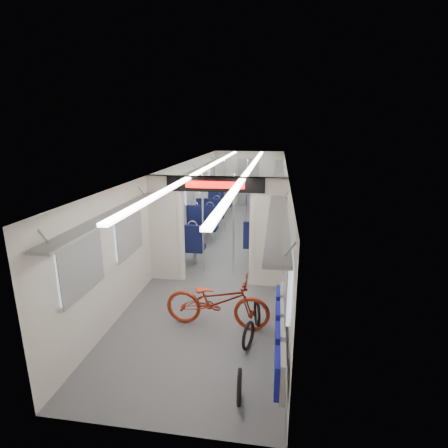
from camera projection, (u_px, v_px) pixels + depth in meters
name	position (u px, v px, depth m)	size (l,w,h in m)	color
carriage	(228.00, 199.00, 8.93)	(12.00, 12.02, 2.31)	#515456
bicycle	(217.00, 301.00, 5.82)	(0.62, 1.77, 0.93)	maroon
flip_bench	(280.00, 332.00, 4.72)	(0.12, 2.10, 0.51)	gray
bike_hoop_a	(239.00, 389.00, 4.23)	(0.44, 0.44, 0.05)	black
bike_hoop_b	(248.00, 337.00, 5.27)	(0.45, 0.45, 0.05)	black
bike_hoop_c	(257.00, 314.00, 5.89)	(0.48, 0.48, 0.05)	black
seat_bay_near_left	(194.00, 231.00, 9.40)	(0.94, 2.24, 1.15)	#0C1037
seat_bay_near_right	(264.00, 229.00, 9.61)	(0.95, 2.27, 1.16)	#0C1037
seat_bay_far_left	(215.00, 206.00, 12.54)	(0.92, 2.13, 1.12)	#0C1037
seat_bay_far_right	(268.00, 205.00, 12.82)	(0.88, 1.93, 1.06)	#0C1037
stanchion_near_left	(203.00, 224.00, 7.90)	(0.04, 0.04, 2.30)	silver
stanchion_near_right	(234.00, 225.00, 7.78)	(0.04, 0.04, 2.30)	silver
stanchion_far_left	(225.00, 196.00, 11.10)	(0.04, 0.04, 2.30)	silver
stanchion_far_right	(247.00, 196.00, 11.05)	(0.04, 0.04, 2.30)	silver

